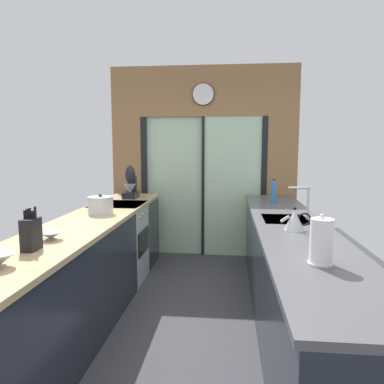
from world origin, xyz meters
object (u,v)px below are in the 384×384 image
(soap_bottle, at_px, (274,193))
(paper_towel_roll, at_px, (321,242))
(knife_block, at_px, (31,234))
(stand_mixer, at_px, (131,186))
(oven_range, at_px, (119,243))
(stock_pot, at_px, (101,205))
(kettle, at_px, (295,220))
(mixing_bowl_far, at_px, (51,236))

(soap_bottle, height_order, paper_towel_roll, paper_towel_roll)
(knife_block, xyz_separation_m, stand_mixer, (-0.00, 2.39, 0.05))
(oven_range, xyz_separation_m, stock_pot, (0.02, -0.63, 0.55))
(kettle, relative_size, paper_towel_roll, 0.83)
(paper_towel_roll, bearing_deg, mixing_bowl_far, 168.50)
(soap_bottle, relative_size, paper_towel_roll, 0.98)
(stand_mixer, height_order, stock_pot, stand_mixer)
(stock_pot, bearing_deg, stand_mixer, 90.00)
(soap_bottle, bearing_deg, stand_mixer, 171.39)
(knife_block, height_order, stand_mixer, stand_mixer)
(oven_range, xyz_separation_m, paper_towel_roll, (1.80, -2.01, 0.60))
(knife_block, distance_m, stand_mixer, 2.39)
(kettle, bearing_deg, oven_range, 147.14)
(stand_mixer, relative_size, kettle, 1.74)
(knife_block, distance_m, soap_bottle, 2.77)
(stock_pot, distance_m, kettle, 1.86)
(stock_pot, relative_size, soap_bottle, 0.87)
(mixing_bowl_far, height_order, paper_towel_roll, paper_towel_roll)
(stand_mixer, height_order, paper_towel_roll, stand_mixer)
(mixing_bowl_far, height_order, knife_block, knife_block)
(oven_range, distance_m, soap_bottle, 1.91)
(oven_range, distance_m, kettle, 2.21)
(knife_block, bearing_deg, soap_bottle, 50.00)
(oven_range, bearing_deg, kettle, -32.86)
(oven_range, xyz_separation_m, knife_block, (0.02, -1.90, 0.57))
(paper_towel_roll, bearing_deg, kettle, 89.87)
(mixing_bowl_far, xyz_separation_m, kettle, (1.78, 0.48, 0.05))
(oven_range, distance_m, stand_mixer, 0.80)
(mixing_bowl_far, bearing_deg, stock_pot, 90.00)
(stock_pot, distance_m, soap_bottle, 1.97)
(stock_pot, bearing_deg, paper_towel_roll, -37.79)
(mixing_bowl_far, distance_m, paper_towel_roll, 1.82)
(oven_range, xyz_separation_m, mixing_bowl_far, (0.02, -1.65, 0.50))
(oven_range, bearing_deg, stock_pot, -88.32)
(mixing_bowl_far, relative_size, knife_block, 0.58)
(stand_mixer, bearing_deg, knife_block, -90.00)
(soap_bottle, distance_m, paper_towel_roll, 2.23)
(stock_pot, bearing_deg, mixing_bowl_far, -90.00)
(kettle, relative_size, soap_bottle, 0.84)
(soap_bottle, bearing_deg, knife_block, -130.00)
(stand_mixer, height_order, kettle, stand_mixer)
(knife_block, xyz_separation_m, kettle, (1.78, 0.74, -0.02))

